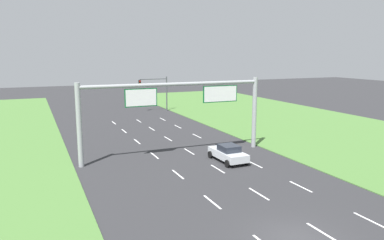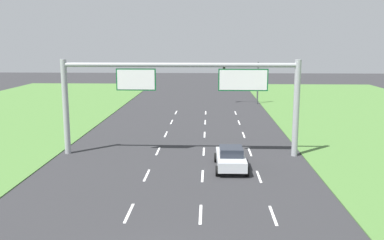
# 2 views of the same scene
# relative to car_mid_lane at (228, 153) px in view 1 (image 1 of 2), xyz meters

# --- Properties ---
(ground_plane) EXTENTS (200.00, 200.00, 0.00)m
(ground_plane) POSITION_rel_car_mid_lane_xyz_m (-3.57, -13.59, -0.74)
(ground_plane) COLOR #2D2D30
(lane_dashes_inner_left) EXTENTS (0.14, 56.40, 0.01)m
(lane_dashes_inner_left) POSITION_rel_car_mid_lane_xyz_m (-5.32, -4.59, -0.74)
(lane_dashes_inner_left) COLOR white
(lane_dashes_inner_left) RESTS_ON ground_plane
(lane_dashes_inner_right) EXTENTS (0.14, 56.40, 0.01)m
(lane_dashes_inner_right) POSITION_rel_car_mid_lane_xyz_m (-1.82, -4.59, -0.74)
(lane_dashes_inner_right) COLOR white
(lane_dashes_inner_right) RESTS_ON ground_plane
(lane_dashes_slip) EXTENTS (0.14, 56.40, 0.01)m
(lane_dashes_slip) POSITION_rel_car_mid_lane_xyz_m (1.68, -4.59, -0.74)
(lane_dashes_slip) COLOR white
(lane_dashes_slip) RESTS_ON ground_plane
(car_mid_lane) EXTENTS (2.12, 4.24, 1.50)m
(car_mid_lane) POSITION_rel_car_mid_lane_xyz_m (0.00, 0.00, 0.00)
(car_mid_lane) COLOR silver
(car_mid_lane) RESTS_ON ground_plane
(sign_gantry) EXTENTS (17.24, 0.44, 7.00)m
(sign_gantry) POSITION_rel_car_mid_lane_xyz_m (-3.32, 3.48, 4.15)
(sign_gantry) COLOR #9EA0A5
(sign_gantry) RESTS_ON ground_plane
(traffic_light_mast) EXTENTS (4.76, 0.49, 5.60)m
(traffic_light_mast) POSITION_rel_car_mid_lane_xyz_m (3.08, 29.90, 3.12)
(traffic_light_mast) COLOR #47494F
(traffic_light_mast) RESTS_ON ground_plane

